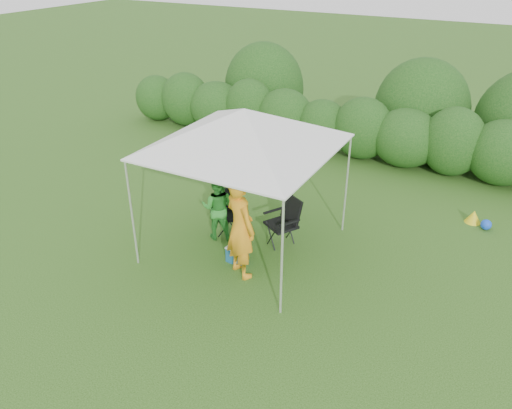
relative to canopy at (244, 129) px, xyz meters
The scene contains 10 objects.
ground 2.51m from the canopy, 90.00° to the right, with size 70.00×70.00×0.00m, color #37631F.
hedge 5.74m from the canopy, 89.63° to the left, with size 14.57×1.53×1.80m.
canopy is the anchor object (origin of this frame).
chair_right 2.06m from the canopy, 36.25° to the left, with size 0.78×0.76×1.00m.
chair_left 2.08m from the canopy, 152.68° to the left, with size 0.68×0.65×0.90m.
man 1.76m from the canopy, 65.81° to the right, with size 0.71×0.47×1.94m, color orange.
woman 1.88m from the canopy, behind, with size 0.67×0.52×1.38m, color green.
cooler 2.37m from the canopy, 76.13° to the right, with size 0.41×0.32×0.32m.
bottle 2.10m from the canopy, 71.80° to the right, with size 0.07×0.07×0.27m, color #592D0C.
lawn_toy 5.54m from the canopy, 38.11° to the left, with size 0.56×0.47×0.28m.
Camera 1 is at (4.20, -6.84, 5.43)m, focal length 35.00 mm.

